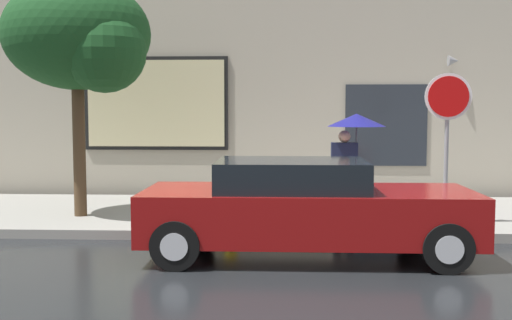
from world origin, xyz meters
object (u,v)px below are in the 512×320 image
at_px(stop_sign, 448,118).
at_px(street_tree, 82,39).
at_px(parked_car, 305,208).
at_px(fire_hydrant, 231,197).
at_px(pedestrian_with_umbrella, 353,135).

bearing_deg(stop_sign, street_tree, 175.53).
bearing_deg(street_tree, parked_car, -29.99).
distance_m(fire_hydrant, stop_sign, 3.85).
xyz_separation_m(street_tree, stop_sign, (6.17, -0.48, -1.37)).
relative_size(fire_hydrant, stop_sign, 0.31).
xyz_separation_m(parked_car, fire_hydrant, (-1.21, 2.07, -0.15)).
bearing_deg(stop_sign, pedestrian_with_umbrella, 161.85).
bearing_deg(stop_sign, parked_car, -144.21).
relative_size(fire_hydrant, pedestrian_with_umbrella, 0.42).
distance_m(pedestrian_with_umbrella, stop_sign, 1.58).
distance_m(parked_car, stop_sign, 3.17).
height_order(parked_car, pedestrian_with_umbrella, pedestrian_with_umbrella).
height_order(pedestrian_with_umbrella, street_tree, street_tree).
distance_m(parked_car, street_tree, 5.09).
distance_m(fire_hydrant, street_tree, 3.78).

